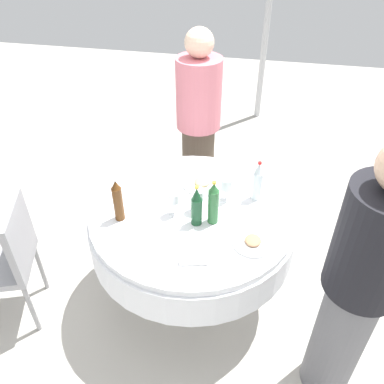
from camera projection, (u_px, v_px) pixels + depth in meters
ground_plane at (192, 290)px, 2.78m from camera, size 10.00×10.00×0.00m
dining_table at (192, 229)px, 2.42m from camera, size 1.25×1.25×0.74m
bottle_dark_green_west at (197, 207)px, 2.16m from camera, size 0.06×0.06×0.26m
bottle_green_front at (213, 203)px, 2.17m from camera, size 0.06×0.06×0.28m
bottle_brown_rear at (118, 201)px, 2.19m from camera, size 0.06×0.06×0.28m
bottle_clear_right at (258, 182)px, 2.34m from camera, size 0.06×0.06×0.27m
wine_glass_right at (198, 196)px, 2.26m from camera, size 0.07×0.07×0.15m
wine_glass_north at (173, 199)px, 2.23m from camera, size 0.07×0.07×0.15m
wine_glass_near at (226, 184)px, 2.34m from camera, size 0.08×0.08×0.16m
plate_mid at (203, 183)px, 2.52m from camera, size 0.26×0.26×0.04m
plate_east at (253, 242)px, 2.10m from camera, size 0.22×0.22×0.04m
knife_front at (134, 252)px, 2.05m from camera, size 0.12×0.15×0.00m
folded_napkin at (193, 254)px, 2.03m from camera, size 0.18×0.18×0.02m
person_west at (198, 127)px, 3.03m from camera, size 0.34×0.34×1.54m
person_front at (359, 286)px, 1.77m from camera, size 0.34×0.34×1.58m
chair_near at (8, 255)px, 2.34m from camera, size 0.51×0.51×0.87m
tent_pole_main at (267, 17)px, 4.26m from camera, size 0.07×0.07×2.35m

